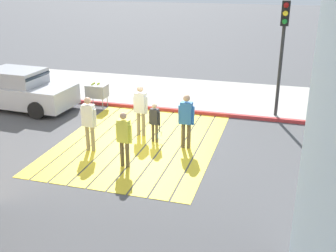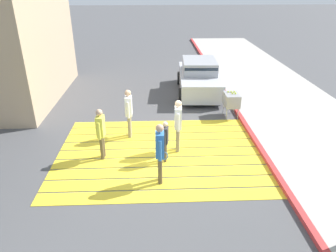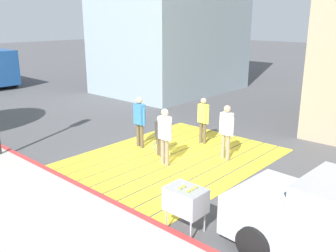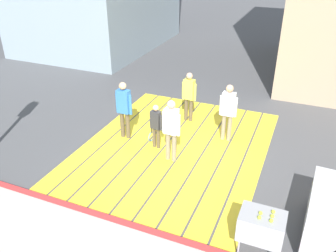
{
  "view_description": "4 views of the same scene",
  "coord_description": "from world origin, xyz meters",
  "px_view_note": "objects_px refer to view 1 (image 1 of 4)",
  "views": [
    {
      "loc": [
        11.31,
        4.25,
        5.18
      ],
      "look_at": [
        0.41,
        1.08,
        0.83
      ],
      "focal_mm": 43.43,
      "sensor_mm": 36.0,
      "label": 1
    },
    {
      "loc": [
        0.11,
        8.66,
        5.05
      ],
      "look_at": [
        -0.26,
        0.32,
        1.1
      ],
      "focal_mm": 33.55,
      "sensor_mm": 36.0,
      "label": 2
    },
    {
      "loc": [
        -8.05,
        -6.99,
        4.18
      ],
      "look_at": [
        -0.53,
        -0.21,
        1.21
      ],
      "focal_mm": 39.09,
      "sensor_mm": 36.0,
      "label": 3
    },
    {
      "loc": [
        -7.87,
        -3.1,
        5.24
      ],
      "look_at": [
        -0.77,
        -0.13,
        1.11
      ],
      "focal_mm": 37.76,
      "sensor_mm": 36.0,
      "label": 4
    }
  ],
  "objects_px": {
    "traffic_light_corner": "(283,36)",
    "pedestrian_adult_trailing": "(186,118)",
    "tennis_ball_cart": "(97,91)",
    "pedestrian_teen_behind": "(141,107)",
    "pedestrian_child_with_racket": "(155,121)",
    "pedestrian_adult_side": "(124,136)",
    "pedestrian_adult_lead": "(89,120)",
    "car_parked_near_curb": "(20,90)"
  },
  "relations": [
    {
      "from": "pedestrian_adult_side",
      "to": "pedestrian_child_with_racket",
      "type": "distance_m",
      "value": 1.93
    },
    {
      "from": "tennis_ball_cart",
      "to": "pedestrian_child_with_racket",
      "type": "height_order",
      "value": "pedestrian_child_with_racket"
    },
    {
      "from": "traffic_light_corner",
      "to": "pedestrian_adult_lead",
      "type": "height_order",
      "value": "traffic_light_corner"
    },
    {
      "from": "pedestrian_adult_side",
      "to": "pedestrian_adult_lead",
      "type": "bearing_deg",
      "value": -117.25
    },
    {
      "from": "pedestrian_child_with_racket",
      "to": "pedestrian_teen_behind",
      "type": "bearing_deg",
      "value": -124.01
    },
    {
      "from": "traffic_light_corner",
      "to": "pedestrian_adult_trailing",
      "type": "relative_size",
      "value": 2.45
    },
    {
      "from": "tennis_ball_cart",
      "to": "pedestrian_adult_trailing",
      "type": "distance_m",
      "value": 5.26
    },
    {
      "from": "traffic_light_corner",
      "to": "pedestrian_child_with_racket",
      "type": "distance_m",
      "value": 5.49
    },
    {
      "from": "pedestrian_adult_lead",
      "to": "pedestrian_teen_behind",
      "type": "distance_m",
      "value": 1.92
    },
    {
      "from": "pedestrian_adult_trailing",
      "to": "pedestrian_child_with_racket",
      "type": "height_order",
      "value": "pedestrian_adult_trailing"
    },
    {
      "from": "traffic_light_corner",
      "to": "pedestrian_adult_side",
      "type": "distance_m",
      "value": 6.92
    },
    {
      "from": "pedestrian_adult_lead",
      "to": "pedestrian_child_with_racket",
      "type": "height_order",
      "value": "pedestrian_adult_lead"
    },
    {
      "from": "traffic_light_corner",
      "to": "pedestrian_teen_behind",
      "type": "xyz_separation_m",
      "value": [
        2.99,
        -4.26,
        -2.04
      ]
    },
    {
      "from": "pedestrian_adult_side",
      "to": "pedestrian_teen_behind",
      "type": "xyz_separation_m",
      "value": [
        -2.33,
        -0.35,
        0.06
      ]
    },
    {
      "from": "traffic_light_corner",
      "to": "pedestrian_adult_lead",
      "type": "distance_m",
      "value": 7.32
    },
    {
      "from": "pedestrian_teen_behind",
      "to": "car_parked_near_curb",
      "type": "bearing_deg",
      "value": -104.17
    },
    {
      "from": "pedestrian_adult_lead",
      "to": "traffic_light_corner",
      "type": "bearing_deg",
      "value": 130.73
    },
    {
      "from": "traffic_light_corner",
      "to": "pedestrian_adult_trailing",
      "type": "xyz_separation_m",
      "value": [
        3.59,
        -2.57,
        -2.03
      ]
    },
    {
      "from": "traffic_light_corner",
      "to": "pedestrian_child_with_racket",
      "type": "relative_size",
      "value": 3.24
    },
    {
      "from": "pedestrian_teen_behind",
      "to": "pedestrian_adult_trailing",
      "type": "bearing_deg",
      "value": 70.56
    },
    {
      "from": "pedestrian_adult_lead",
      "to": "pedestrian_adult_trailing",
      "type": "height_order",
      "value": "pedestrian_adult_trailing"
    },
    {
      "from": "car_parked_near_curb",
      "to": "pedestrian_adult_side",
      "type": "bearing_deg",
      "value": 57.86
    },
    {
      "from": "pedestrian_child_with_racket",
      "to": "pedestrian_adult_lead",
      "type": "bearing_deg",
      "value": -55.32
    },
    {
      "from": "pedestrian_adult_trailing",
      "to": "pedestrian_teen_behind",
      "type": "height_order",
      "value": "pedestrian_adult_trailing"
    },
    {
      "from": "pedestrian_teen_behind",
      "to": "pedestrian_child_with_racket",
      "type": "relative_size",
      "value": 1.31
    },
    {
      "from": "car_parked_near_curb",
      "to": "pedestrian_adult_side",
      "type": "relative_size",
      "value": 2.71
    },
    {
      "from": "car_parked_near_curb",
      "to": "tennis_ball_cart",
      "type": "relative_size",
      "value": 4.31
    },
    {
      "from": "car_parked_near_curb",
      "to": "pedestrian_child_with_racket",
      "type": "distance_m",
      "value": 6.49
    },
    {
      "from": "traffic_light_corner",
      "to": "pedestrian_child_with_racket",
      "type": "xyz_separation_m",
      "value": [
        3.41,
        -3.63,
        -2.3
      ]
    },
    {
      "from": "car_parked_near_curb",
      "to": "pedestrian_adult_side",
      "type": "height_order",
      "value": "pedestrian_adult_side"
    },
    {
      "from": "pedestrian_adult_trailing",
      "to": "pedestrian_child_with_racket",
      "type": "xyz_separation_m",
      "value": [
        -0.17,
        -1.06,
        -0.27
      ]
    },
    {
      "from": "tennis_ball_cart",
      "to": "pedestrian_adult_trailing",
      "type": "relative_size",
      "value": 0.59
    },
    {
      "from": "car_parked_near_curb",
      "to": "pedestrian_adult_lead",
      "type": "relative_size",
      "value": 2.56
    },
    {
      "from": "tennis_ball_cart",
      "to": "car_parked_near_curb",
      "type": "bearing_deg",
      "value": -72.87
    },
    {
      "from": "pedestrian_teen_behind",
      "to": "pedestrian_child_with_racket",
      "type": "bearing_deg",
      "value": 55.99
    },
    {
      "from": "traffic_light_corner",
      "to": "pedestrian_teen_behind",
      "type": "height_order",
      "value": "traffic_light_corner"
    },
    {
      "from": "tennis_ball_cart",
      "to": "pedestrian_adult_lead",
      "type": "xyz_separation_m",
      "value": [
        3.91,
        1.62,
        0.3
      ]
    },
    {
      "from": "traffic_light_corner",
      "to": "pedestrian_adult_trailing",
      "type": "height_order",
      "value": "traffic_light_corner"
    },
    {
      "from": "car_parked_near_curb",
      "to": "pedestrian_adult_side",
      "type": "xyz_separation_m",
      "value": [
        3.74,
        5.95,
        0.21
      ]
    },
    {
      "from": "pedestrian_adult_trailing",
      "to": "pedestrian_adult_side",
      "type": "xyz_separation_m",
      "value": [
        1.73,
        -1.34,
        -0.07
      ]
    },
    {
      "from": "traffic_light_corner",
      "to": "tennis_ball_cart",
      "type": "xyz_separation_m",
      "value": [
        0.68,
        -6.94,
        -2.34
      ]
    },
    {
      "from": "pedestrian_adult_side",
      "to": "pedestrian_teen_behind",
      "type": "relative_size",
      "value": 0.94
    }
  ]
}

